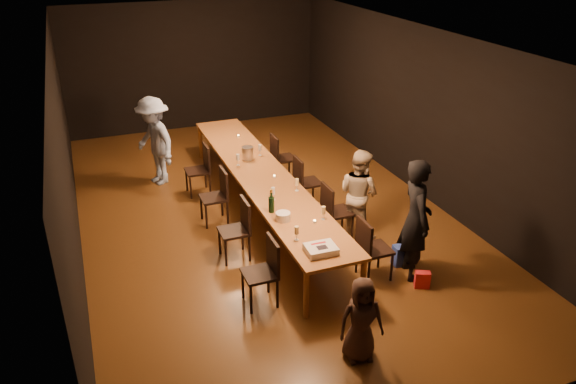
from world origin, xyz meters
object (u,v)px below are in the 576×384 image
object	(u,v)px
chair_right_2	(308,182)
chair_left_3	(197,170)
chair_right_1	(338,211)
man_blue	(155,141)
woman_birthday	(416,219)
plate_stack	(283,216)
chair_left_2	(214,197)
chair_right_0	(375,248)
chair_left_0	(259,273)
ice_bucket	(248,153)
child	(361,320)
woman_tan	(359,193)
chair_left_1	(234,230)
champagne_bottle	(271,201)
birthday_cake	(321,249)
chair_right_3	(284,158)
table	(262,176)

from	to	relation	value
chair_right_2	chair_left_3	size ratio (longest dim) A/B	1.00
chair_right_1	man_blue	size ratio (longest dim) A/B	0.55
woman_birthday	plate_stack	world-z (taller)	woman_birthday
man_blue	chair_left_2	bearing A→B (deg)	-3.62
chair_right_0	chair_left_0	bearing A→B (deg)	-90.00
ice_bucket	chair_left_2	bearing A→B (deg)	-139.22
chair_right_0	chair_left_3	bearing A→B (deg)	-154.72
child	woman_tan	bearing A→B (deg)	72.75
chair_left_2	plate_stack	distance (m)	1.80
chair_left_1	chair_left_3	distance (m)	2.40
chair_left_3	woman_tan	xyz separation A→B (m)	(2.05, -2.42, 0.26)
chair_right_1	chair_left_1	world-z (taller)	same
child	champagne_bottle	xyz separation A→B (m)	(-0.20, 2.43, 0.40)
chair_right_1	birthday_cake	distance (m)	1.75
man_blue	ice_bucket	size ratio (longest dim) A/B	7.44
plate_stack	chair_left_0	bearing A→B (deg)	-129.18
woman_tan	champagne_bottle	xyz separation A→B (m)	(-1.51, -0.14, 0.21)
chair_right_3	chair_left_0	xyz separation A→B (m)	(-1.70, -3.60, 0.00)
woman_birthday	champagne_bottle	distance (m)	2.06
table	child	world-z (taller)	child
man_blue	table	bearing A→B (deg)	15.72
chair_right_2	chair_right_3	world-z (taller)	same
woman_birthday	child	xyz separation A→B (m)	(-1.49, -1.26, -0.35)
woman_birthday	woman_tan	bearing A→B (deg)	21.03
woman_tan	ice_bucket	size ratio (longest dim) A/B	6.34
chair_left_2	chair_left_1	bearing A→B (deg)	-180.00
chair_right_1	man_blue	xyz separation A→B (m)	(-2.32, 3.16, 0.39)
child	ice_bucket	world-z (taller)	child
woman_tan	champagne_bottle	distance (m)	1.53
woman_tan	child	xyz separation A→B (m)	(-1.31, -2.57, -0.19)
chair_right_1	champagne_bottle	size ratio (longest dim) A/B	2.56
woman_birthday	child	size ratio (longest dim) A/B	1.67
chair_right_0	chair_left_3	size ratio (longest dim) A/B	1.00
chair_right_0	plate_stack	size ratio (longest dim) A/B	4.40
child	champagne_bottle	bearing A→B (deg)	104.51
chair_left_1	chair_right_1	bearing A→B (deg)	-90.00
table	champagne_bottle	bearing A→B (deg)	-102.84
chair_right_3	plate_stack	bearing A→B (deg)	-20.93
chair_left_1	plate_stack	xyz separation A→B (m)	(0.61, -0.45, 0.34)
chair_left_0	chair_left_1	bearing A→B (deg)	0.00
chair_right_3	ice_bucket	world-z (taller)	ice_bucket
chair_right_0	champagne_bottle	world-z (taller)	champagne_bottle
chair_right_3	champagne_bottle	xyz separation A→B (m)	(-1.16, -2.56, 0.47)
woman_birthday	birthday_cake	world-z (taller)	woman_birthday
chair_right_0	champagne_bottle	size ratio (longest dim) A/B	2.56
chair_left_2	chair_right_2	bearing A→B (deg)	-90.00
woman_birthday	chair_left_2	bearing A→B (deg)	54.67
table	chair_right_1	world-z (taller)	chair_right_1
chair_left_3	woman_birthday	distance (m)	4.37
child	birthday_cake	world-z (taller)	child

